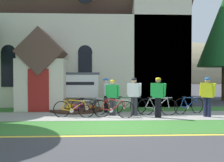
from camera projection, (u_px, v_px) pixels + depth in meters
name	position (u px, v px, depth m)	size (l,w,h in m)	color
ground	(109.00, 109.00, 12.78)	(140.00, 140.00, 0.00)	#3D3D3F
sidewalk_slab	(81.00, 116.00, 10.68)	(32.00, 2.32, 0.01)	#99968E
grass_verge	(75.00, 127.00, 8.40)	(32.00, 2.25, 0.01)	#38722D
church_lawn	(84.00, 110.00, 12.72)	(24.00, 1.76, 0.01)	#38722D
curb_paint_stripe	(70.00, 136.00, 7.13)	(28.00, 0.16, 0.01)	yellow
church_building	(95.00, 35.00, 17.72)	(12.43, 11.00, 12.75)	beige
church_sign	(77.00, 86.00, 12.81)	(2.32, 0.23, 1.93)	#474C56
flower_bed	(77.00, 109.00, 12.34)	(2.65, 2.65, 0.34)	#382319
bicycle_red	(157.00, 107.00, 10.91)	(1.78, 0.25, 0.82)	black
bicycle_yellow	(113.00, 108.00, 10.30)	(1.73, 0.53, 0.83)	black
bicycle_orange	(189.00, 105.00, 11.39)	(1.64, 0.71, 0.83)	black
bicycle_green	(74.00, 109.00, 10.35)	(1.76, 0.14, 0.82)	black
bicycle_black	(89.00, 106.00, 11.16)	(1.67, 0.35, 0.77)	black
bicycle_silver	(126.00, 105.00, 11.38)	(1.79, 0.33, 0.82)	black
cyclist_in_red_jersey	(113.00, 95.00, 10.85)	(0.60, 0.32, 1.59)	#2D2D33
cyclist_in_yellow_jersey	(158.00, 94.00, 10.28)	(0.57, 0.48, 1.69)	black
cyclist_in_green_jersey	(207.00, 94.00, 10.43)	(0.49, 0.63, 1.70)	#191E38
cyclist_in_blue_jersey	(134.00, 93.00, 10.75)	(0.59, 0.50, 1.68)	#2D2D33
cyclist_in_orange_jersey	(106.00, 93.00, 11.74)	(0.29, 0.72, 1.64)	black
roadside_conifer	(224.00, 31.00, 17.17)	(3.68, 3.68, 7.42)	#3D2D1E
distant_hill	(153.00, 82.00, 71.63)	(84.21, 41.25, 23.06)	#847A5B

